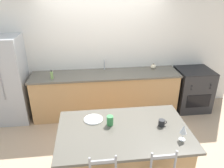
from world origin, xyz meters
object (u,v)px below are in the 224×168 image
at_px(refrigerator, 5,81).
at_px(dinner_plate, 93,119).
at_px(coffee_mug, 162,123).
at_px(oven_range, 192,89).
at_px(tumbler_cup, 110,121).
at_px(wine_glass, 184,129).
at_px(soap_bottle, 52,75).
at_px(pumpkin_decoration, 153,67).

height_order(refrigerator, dinner_plate, refrigerator).
xyz_separation_m(dinner_plate, coffee_mug, (0.89, -0.24, 0.03)).
height_order(oven_range, tumbler_cup, tumbler_cup).
bearing_deg(dinner_plate, wine_glass, -27.49).
distance_m(dinner_plate, wine_glass, 1.18).
distance_m(dinner_plate, soap_bottle, 1.68).
distance_m(oven_range, tumbler_cup, 2.77).
xyz_separation_m(refrigerator, pumpkin_decoration, (3.07, 0.17, 0.10)).
bearing_deg(oven_range, wine_glass, -119.34).
relative_size(oven_range, dinner_plate, 3.57).
height_order(coffee_mug, pumpkin_decoration, pumpkin_decoration).
relative_size(dinner_plate, wine_glass, 1.27).
bearing_deg(tumbler_cup, refrigerator, 136.73).
bearing_deg(soap_bottle, dinner_plate, -63.54).
distance_m(wine_glass, soap_bottle, 2.72).
distance_m(refrigerator, oven_range, 3.98).
distance_m(oven_range, wine_glass, 2.58).
relative_size(refrigerator, coffee_mug, 15.53).
bearing_deg(pumpkin_decoration, soap_bottle, -171.55).
xyz_separation_m(coffee_mug, pumpkin_decoration, (0.50, 2.06, 0.00)).
relative_size(tumbler_cup, soap_bottle, 0.72).
bearing_deg(refrigerator, coffee_mug, -36.26).
distance_m(refrigerator, dinner_plate, 2.36).
bearing_deg(dinner_plate, tumbler_cup, -33.86).
xyz_separation_m(wine_glass, soap_bottle, (-1.79, 2.04, -0.07)).
distance_m(coffee_mug, pumpkin_decoration, 2.12).
distance_m(oven_range, pumpkin_decoration, 1.04).
height_order(wine_glass, pumpkin_decoration, wine_glass).
distance_m(dinner_plate, pumpkin_decoration, 2.28).
height_order(refrigerator, pumpkin_decoration, refrigerator).
height_order(tumbler_cup, pumpkin_decoration, tumbler_cup).
height_order(dinner_plate, coffee_mug, coffee_mug).
distance_m(refrigerator, coffee_mug, 3.20).
bearing_deg(tumbler_cup, oven_range, 40.96).
relative_size(wine_glass, soap_bottle, 1.12).
bearing_deg(wine_glass, pumpkin_decoration, 81.78).
bearing_deg(pumpkin_decoration, dinner_plate, -127.23).
relative_size(wine_glass, tumbler_cup, 1.56).
xyz_separation_m(refrigerator, wine_glass, (2.73, -2.19, 0.20)).
bearing_deg(tumbler_cup, soap_bottle, 120.30).
xyz_separation_m(oven_range, tumbler_cup, (-2.05, -1.78, 0.53)).
bearing_deg(dinner_plate, soap_bottle, 116.46).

